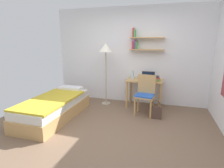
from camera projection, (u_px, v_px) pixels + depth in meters
ground_plane at (111, 135)px, 3.28m from camera, size 5.28×5.28×0.00m
wall_back at (133, 56)px, 4.85m from camera, size 4.40×0.27×2.60m
bed at (55, 107)px, 4.00m from camera, size 0.86×1.94×0.54m
desk at (144, 85)px, 4.61m from camera, size 0.93×0.57×0.73m
desk_chair at (145, 93)px, 4.14m from camera, size 0.48×0.43×0.93m
standing_lamp at (106, 51)px, 4.61m from camera, size 0.36×0.36×1.65m
laptop at (148, 78)px, 4.56m from camera, size 0.34×0.21×0.21m
water_bottle at (133, 75)px, 4.65m from camera, size 0.07×0.07×0.22m
book_stack at (156, 78)px, 4.47m from camera, size 0.20×0.25×0.11m
handbag at (155, 112)px, 3.98m from camera, size 0.28×0.11×0.42m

